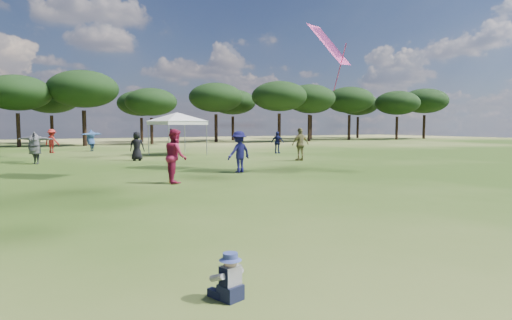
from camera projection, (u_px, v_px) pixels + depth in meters
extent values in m
cylinder|color=black|center=(18.00, 130.00, 40.68)|extent=(0.37, 0.37, 3.21)
ellipsoid|color=black|center=(17.00, 93.00, 40.39)|extent=(6.24, 6.24, 3.36)
cylinder|color=black|center=(84.00, 128.00, 43.10)|extent=(0.41, 0.41, 3.56)
ellipsoid|color=black|center=(83.00, 89.00, 42.78)|extent=(6.91, 6.91, 3.73)
cylinder|color=black|center=(152.00, 131.00, 46.79)|extent=(0.33, 0.33, 2.88)
ellipsoid|color=black|center=(151.00, 102.00, 46.53)|extent=(5.60, 5.60, 3.02)
cylinder|color=black|center=(216.00, 128.00, 53.17)|extent=(0.39, 0.39, 3.44)
ellipsoid|color=black|center=(216.00, 98.00, 52.86)|extent=(6.69, 6.69, 3.60)
cylinder|color=black|center=(279.00, 128.00, 53.06)|extent=(0.40, 0.40, 3.53)
ellipsoid|color=black|center=(279.00, 96.00, 52.74)|extent=(6.86, 6.86, 3.70)
cylinder|color=black|center=(309.00, 128.00, 55.78)|extent=(0.40, 0.40, 3.47)
ellipsoid|color=black|center=(309.00, 99.00, 55.47)|extent=(6.74, 6.74, 3.63)
cylinder|color=black|center=(349.00, 127.00, 61.68)|extent=(0.41, 0.41, 3.57)
ellipsoid|color=black|center=(350.00, 100.00, 61.36)|extent=(6.94, 6.94, 3.74)
cylinder|color=black|center=(397.00, 128.00, 63.11)|extent=(0.38, 0.38, 3.35)
ellipsoid|color=black|center=(397.00, 103.00, 62.81)|extent=(6.51, 6.51, 3.51)
cylinder|color=black|center=(424.00, 127.00, 66.68)|extent=(0.42, 0.42, 3.66)
ellipsoid|color=black|center=(425.00, 101.00, 66.36)|extent=(7.10, 7.10, 3.83)
cylinder|color=black|center=(52.00, 129.00, 49.20)|extent=(0.37, 0.37, 3.20)
ellipsoid|color=black|center=(51.00, 99.00, 48.92)|extent=(6.21, 6.21, 3.35)
cylinder|color=black|center=(142.00, 130.00, 53.04)|extent=(0.34, 0.34, 2.99)
ellipsoid|color=black|center=(141.00, 103.00, 52.77)|extent=(5.81, 5.81, 3.13)
cylinder|color=black|center=(233.00, 128.00, 59.59)|extent=(0.38, 0.38, 3.31)
ellipsoid|color=black|center=(233.00, 102.00, 59.29)|extent=(6.43, 6.43, 3.47)
cylinder|color=black|center=(311.00, 127.00, 66.55)|extent=(0.42, 0.42, 3.64)
ellipsoid|color=black|center=(311.00, 101.00, 66.22)|extent=(7.06, 7.06, 3.81)
cylinder|color=black|center=(358.00, 127.00, 70.44)|extent=(0.40, 0.40, 3.46)
ellipsoid|color=black|center=(358.00, 104.00, 70.13)|extent=(6.72, 6.72, 3.62)
cylinder|color=gray|center=(169.00, 140.00, 27.63)|extent=(0.06, 0.06, 2.28)
cylinder|color=gray|center=(207.00, 139.00, 29.51)|extent=(0.06, 0.06, 2.28)
cylinder|color=gray|center=(148.00, 139.00, 29.86)|extent=(0.06, 0.06, 2.28)
cylinder|color=gray|center=(185.00, 138.00, 31.73)|extent=(0.06, 0.06, 2.28)
cube|color=silver|center=(177.00, 123.00, 29.59)|extent=(3.61, 3.61, 0.25)
pyramid|color=silver|center=(177.00, 112.00, 29.53)|extent=(6.16, 6.16, 0.60)
cube|color=black|center=(230.00, 292.00, 5.03)|extent=(0.30, 0.30, 0.18)
cube|color=black|center=(216.00, 294.00, 5.09)|extent=(0.15, 0.23, 0.10)
cube|color=black|center=(226.00, 290.00, 5.21)|extent=(0.15, 0.23, 0.10)
cube|color=white|center=(230.00, 276.00, 5.01)|extent=(0.26, 0.22, 0.24)
cylinder|color=white|center=(217.00, 277.00, 4.95)|extent=(0.14, 0.24, 0.14)
cylinder|color=white|center=(236.00, 271.00, 5.16)|extent=(0.14, 0.24, 0.14)
sphere|color=#E0B293|center=(230.00, 262.00, 5.00)|extent=(0.16, 0.16, 0.16)
cone|color=#434E9E|center=(230.00, 259.00, 4.99)|extent=(0.27, 0.27, 0.03)
cylinder|color=#434E9E|center=(230.00, 256.00, 4.99)|extent=(0.18, 0.18, 0.07)
imported|color=black|center=(137.00, 146.00, 24.90)|extent=(0.98, 0.83, 1.70)
imported|color=#A3201B|center=(52.00, 141.00, 31.82)|extent=(1.29, 1.28, 1.79)
imported|color=#161B4F|center=(278.00, 142.00, 31.48)|extent=(0.91, 0.98, 1.61)
imported|color=navy|center=(91.00, 140.00, 34.10)|extent=(2.06, 1.75, 1.74)
imported|color=navy|center=(239.00, 152.00, 18.63)|extent=(1.30, 0.94, 1.81)
imported|color=olive|center=(300.00, 144.00, 24.89)|extent=(1.13, 0.47, 1.92)
imported|color=maroon|center=(176.00, 156.00, 15.17)|extent=(0.88, 1.05, 1.93)
imported|color=#27282B|center=(173.00, 140.00, 32.24)|extent=(0.71, 0.81, 1.86)
imported|color=#49484D|center=(35.00, 148.00, 22.70)|extent=(2.01, 1.75, 1.71)
plane|color=#D0347D|center=(330.00, 45.00, 18.44)|extent=(2.83, 2.36, 1.99)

